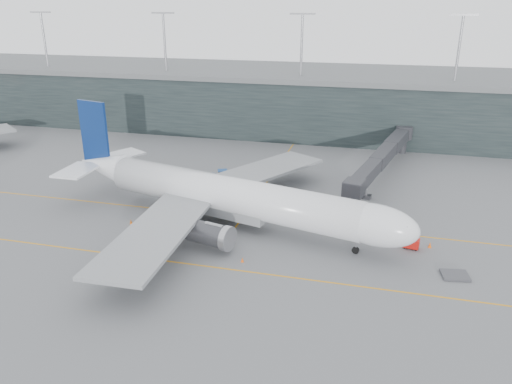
# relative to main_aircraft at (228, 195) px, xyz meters

# --- Properties ---
(ground) EXTENTS (320.00, 320.00, 0.00)m
(ground) POSITION_rel_main_aircraft_xyz_m (-3.56, 6.64, -4.62)
(ground) COLOR #57585C
(ground) RESTS_ON ground
(taxiline_a) EXTENTS (160.00, 0.25, 0.02)m
(taxiline_a) POSITION_rel_main_aircraft_xyz_m (-3.56, 2.64, -4.61)
(taxiline_a) COLOR orange
(taxiline_a) RESTS_ON ground
(taxiline_b) EXTENTS (160.00, 0.25, 0.02)m
(taxiline_b) POSITION_rel_main_aircraft_xyz_m (-3.56, -13.36, -4.61)
(taxiline_b) COLOR orange
(taxiline_b) RESTS_ON ground
(taxiline_lead_main) EXTENTS (0.25, 60.00, 0.02)m
(taxiline_lead_main) POSITION_rel_main_aircraft_xyz_m (1.44, 26.64, -4.61)
(taxiline_lead_main) COLOR orange
(taxiline_lead_main) RESTS_ON ground
(terminal) EXTENTS (240.00, 36.00, 29.00)m
(terminal) POSITION_rel_main_aircraft_xyz_m (-3.56, 64.64, 3.00)
(terminal) COLOR black
(terminal) RESTS_ON ground
(main_aircraft) EXTENTS (58.04, 53.50, 16.47)m
(main_aircraft) POSITION_rel_main_aircraft_xyz_m (0.00, 0.00, 0.00)
(main_aircraft) COLOR white
(main_aircraft) RESTS_ON ground
(jet_bridge) EXTENTS (11.16, 43.07, 6.00)m
(jet_bridge) POSITION_rel_main_aircraft_xyz_m (21.42, 29.27, -0.13)
(jet_bridge) COLOR #2A2A2F
(jet_bridge) RESTS_ON ground
(gse_cart) EXTENTS (2.31, 1.69, 1.44)m
(gse_cart) POSITION_rel_main_aircraft_xyz_m (26.90, -1.53, -3.82)
(gse_cart) COLOR red
(gse_cart) RESTS_ON ground
(baggage_dolly) EXTENTS (3.61, 3.06, 0.33)m
(baggage_dolly) POSITION_rel_main_aircraft_xyz_m (31.98, -8.08, -4.43)
(baggage_dolly) COLOR #3B3B40
(baggage_dolly) RESTS_ON ground
(uld_a) EXTENTS (2.20, 1.97, 1.66)m
(uld_a) POSITION_rel_main_aircraft_xyz_m (-8.21, 16.80, -3.75)
(uld_a) COLOR #323236
(uld_a) RESTS_ON ground
(uld_b) EXTENTS (2.67, 2.42, 1.99)m
(uld_b) POSITION_rel_main_aircraft_xyz_m (-6.97, 18.63, -3.58)
(uld_b) COLOR #323236
(uld_b) RESTS_ON ground
(uld_c) EXTENTS (2.55, 2.27, 1.93)m
(uld_c) POSITION_rel_main_aircraft_xyz_m (-3.01, 16.57, -3.61)
(uld_c) COLOR #323236
(uld_c) RESTS_ON ground
(cone_nose) EXTENTS (0.50, 0.50, 0.79)m
(cone_nose) POSITION_rel_main_aircraft_xyz_m (29.46, -0.65, -4.23)
(cone_nose) COLOR #F75A0D
(cone_nose) RESTS_ON ground
(cone_wing_stbd) EXTENTS (0.40, 0.40, 0.64)m
(cone_wing_stbd) POSITION_rel_main_aircraft_xyz_m (5.39, -11.11, -4.30)
(cone_wing_stbd) COLOR #EE560D
(cone_wing_stbd) RESTS_ON ground
(cone_wing_port) EXTENTS (0.41, 0.41, 0.66)m
(cone_wing_port) POSITION_rel_main_aircraft_xyz_m (7.44, 16.26, -4.29)
(cone_wing_port) COLOR #CE4B0B
(cone_wing_port) RESTS_ON ground
(cone_tail) EXTENTS (0.45, 0.45, 0.71)m
(cone_tail) POSITION_rel_main_aircraft_xyz_m (-14.46, -3.82, -4.27)
(cone_tail) COLOR orange
(cone_tail) RESTS_ON ground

